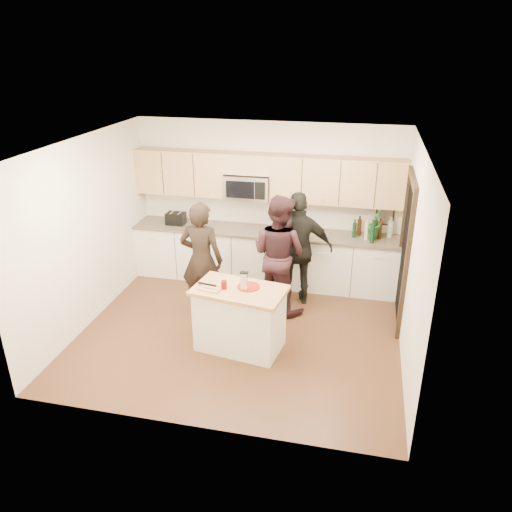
% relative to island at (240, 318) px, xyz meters
% --- Properties ---
extents(floor, '(4.50, 4.50, 0.00)m').
position_rel_island_xyz_m(floor, '(-0.09, 0.39, -0.45)').
color(floor, '#522D1C').
rests_on(floor, ground).
extents(room_shell, '(4.52, 4.02, 2.71)m').
position_rel_island_xyz_m(room_shell, '(-0.09, 0.39, 1.28)').
color(room_shell, beige).
rests_on(room_shell, ground).
extents(back_cabinetry, '(4.50, 0.66, 0.94)m').
position_rel_island_xyz_m(back_cabinetry, '(-0.09, 2.08, 0.02)').
color(back_cabinetry, white).
rests_on(back_cabinetry, ground).
extents(upper_cabinetry, '(4.50, 0.33, 0.75)m').
position_rel_island_xyz_m(upper_cabinetry, '(-0.06, 2.23, 1.39)').
color(upper_cabinetry, tan).
rests_on(upper_cabinetry, ground).
extents(microwave, '(0.76, 0.41, 0.40)m').
position_rel_island_xyz_m(microwave, '(-0.40, 2.19, 1.20)').
color(microwave, silver).
rests_on(microwave, ground).
extents(doorway, '(0.06, 1.25, 2.20)m').
position_rel_island_xyz_m(doorway, '(2.14, 1.29, 0.70)').
color(doorway, black).
rests_on(doorway, ground).
extents(framed_picture, '(0.30, 0.03, 0.38)m').
position_rel_island_xyz_m(framed_picture, '(1.86, 2.38, 0.83)').
color(framed_picture, black).
rests_on(framed_picture, ground).
extents(dish_towel, '(0.34, 0.60, 0.48)m').
position_rel_island_xyz_m(dish_towel, '(-1.04, 1.89, 0.35)').
color(dish_towel, white).
rests_on(dish_towel, ground).
extents(island, '(1.30, 0.88, 0.90)m').
position_rel_island_xyz_m(island, '(0.00, 0.00, 0.00)').
color(island, white).
rests_on(island, ground).
extents(red_plate, '(0.30, 0.30, 0.02)m').
position_rel_island_xyz_m(red_plate, '(0.11, 0.07, 0.45)').
color(red_plate, maroon).
rests_on(red_plate, island).
extents(box_grater, '(0.10, 0.06, 0.25)m').
position_rel_island_xyz_m(box_grater, '(0.07, -0.03, 0.59)').
color(box_grater, silver).
rests_on(box_grater, red_plate).
extents(drink_glass, '(0.08, 0.08, 0.11)m').
position_rel_island_xyz_m(drink_glass, '(-0.20, -0.03, 0.50)').
color(drink_glass, maroon).
rests_on(drink_glass, island).
extents(cutting_board, '(0.31, 0.23, 0.02)m').
position_rel_island_xyz_m(cutting_board, '(-0.37, -0.10, 0.46)').
color(cutting_board, tan).
rests_on(cutting_board, island).
extents(tongs, '(0.26, 0.07, 0.02)m').
position_rel_island_xyz_m(tongs, '(-0.43, -0.02, 0.47)').
color(tongs, black).
rests_on(tongs, cutting_board).
extents(knife, '(0.19, 0.05, 0.01)m').
position_rel_island_xyz_m(knife, '(-0.35, -0.13, 0.47)').
color(knife, silver).
rests_on(knife, cutting_board).
extents(toaster, '(0.32, 0.23, 0.21)m').
position_rel_island_xyz_m(toaster, '(-1.66, 2.06, 0.59)').
color(toaster, black).
rests_on(toaster, back_cabinetry).
extents(bottle_cluster, '(0.64, 0.39, 0.38)m').
position_rel_island_xyz_m(bottle_cluster, '(1.68, 2.11, 0.66)').
color(bottle_cluster, black).
rests_on(bottle_cluster, back_cabinetry).
extents(orchid, '(0.38, 0.38, 0.55)m').
position_rel_island_xyz_m(orchid, '(1.69, 2.11, 0.76)').
color(orchid, '#29662F').
rests_on(orchid, back_cabinetry).
extents(woman_left, '(0.66, 0.44, 1.79)m').
position_rel_island_xyz_m(woman_left, '(-0.78, 0.79, 0.44)').
color(woman_left, black).
rests_on(woman_left, ground).
extents(woman_center, '(1.10, 1.00, 1.84)m').
position_rel_island_xyz_m(woman_center, '(0.31, 1.19, 0.47)').
color(woman_center, black).
rests_on(woman_center, ground).
extents(woman_right, '(1.14, 0.66, 1.82)m').
position_rel_island_xyz_m(woman_right, '(0.57, 1.47, 0.46)').
color(woman_right, black).
rests_on(woman_right, ground).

